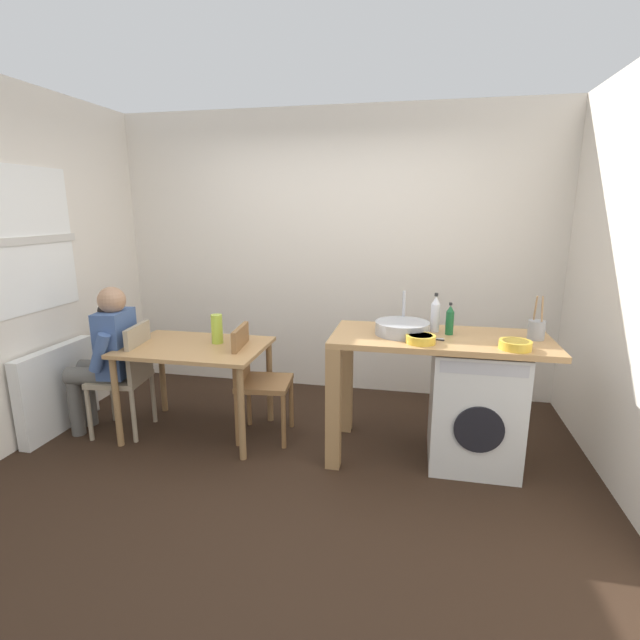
# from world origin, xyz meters

# --- Properties ---
(ground_plane) EXTENTS (5.46, 5.46, 0.00)m
(ground_plane) POSITION_xyz_m (0.00, 0.00, 0.00)
(ground_plane) COLOR black
(wall_back) EXTENTS (4.60, 0.10, 2.70)m
(wall_back) POSITION_xyz_m (0.00, 1.75, 1.35)
(wall_back) COLOR silver
(wall_back) RESTS_ON ground_plane
(radiator) EXTENTS (0.10, 0.80, 0.70)m
(radiator) POSITION_xyz_m (-2.02, 0.30, 0.35)
(radiator) COLOR white
(radiator) RESTS_ON ground_plane
(dining_table) EXTENTS (1.10, 0.76, 0.74)m
(dining_table) POSITION_xyz_m (-0.87, 0.48, 0.64)
(dining_table) COLOR tan
(dining_table) RESTS_ON ground_plane
(chair_person_seat) EXTENTS (0.45, 0.45, 0.90)m
(chair_person_seat) POSITION_xyz_m (-1.42, 0.39, 0.51)
(chair_person_seat) COLOR gray
(chair_person_seat) RESTS_ON ground_plane
(chair_opposite) EXTENTS (0.44, 0.44, 0.90)m
(chair_opposite) POSITION_xyz_m (-0.40, 0.52, 0.51)
(chair_opposite) COLOR olive
(chair_opposite) RESTS_ON ground_plane
(seated_person) EXTENTS (0.52, 0.53, 1.20)m
(seated_person) POSITION_xyz_m (-1.58, 0.37, 0.67)
(seated_person) COLOR #595651
(seated_person) RESTS_ON ground_plane
(kitchen_counter) EXTENTS (1.50, 0.68, 0.92)m
(kitchen_counter) POSITION_xyz_m (0.78, 0.47, 0.76)
(kitchen_counter) COLOR tan
(kitchen_counter) RESTS_ON ground_plane
(washing_machine) EXTENTS (0.60, 0.61, 0.86)m
(washing_machine) POSITION_xyz_m (1.25, 0.47, 0.43)
(washing_machine) COLOR silver
(washing_machine) RESTS_ON ground_plane
(sink_basin) EXTENTS (0.38, 0.38, 0.09)m
(sink_basin) POSITION_xyz_m (0.73, 0.47, 0.97)
(sink_basin) COLOR #9EA0A5
(sink_basin) RESTS_ON kitchen_counter
(tap) EXTENTS (0.02, 0.02, 0.28)m
(tap) POSITION_xyz_m (0.73, 0.65, 1.06)
(tap) COLOR #B2B2B7
(tap) RESTS_ON kitchen_counter
(bottle_tall_green) EXTENTS (0.06, 0.06, 0.28)m
(bottle_tall_green) POSITION_xyz_m (0.95, 0.60, 1.05)
(bottle_tall_green) COLOR silver
(bottle_tall_green) RESTS_ON kitchen_counter
(bottle_squat_brown) EXTENTS (0.06, 0.06, 0.23)m
(bottle_squat_brown) POSITION_xyz_m (1.05, 0.54, 1.02)
(bottle_squat_brown) COLOR #19592D
(bottle_squat_brown) RESTS_ON kitchen_counter
(mixing_bowl) EXTENTS (0.20, 0.20, 0.05)m
(mixing_bowl) POSITION_xyz_m (0.85, 0.27, 0.95)
(mixing_bowl) COLOR gold
(mixing_bowl) RESTS_ON kitchen_counter
(utensil_crock) EXTENTS (0.11, 0.11, 0.30)m
(utensil_crock) POSITION_xyz_m (1.62, 0.52, 0.99)
(utensil_crock) COLOR gray
(utensil_crock) RESTS_ON kitchen_counter
(colander) EXTENTS (0.20, 0.20, 0.06)m
(colander) POSITION_xyz_m (1.44, 0.25, 0.95)
(colander) COLOR gold
(colander) RESTS_ON kitchen_counter
(vase) EXTENTS (0.09, 0.09, 0.23)m
(vase) POSITION_xyz_m (-0.72, 0.58, 0.86)
(vase) COLOR #A8C63D
(vase) RESTS_ON dining_table
(scissors) EXTENTS (0.15, 0.06, 0.01)m
(scissors) POSITION_xyz_m (0.94, 0.37, 0.92)
(scissors) COLOR #B2B2B7
(scissors) RESTS_ON kitchen_counter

